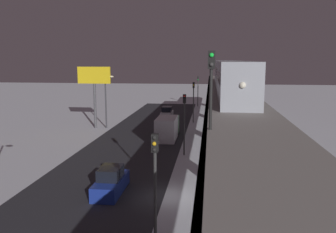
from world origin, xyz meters
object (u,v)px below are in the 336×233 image
Objects in this scene: traffic_light_far at (194,96)px; traffic_light_distant at (198,87)px; sedan_white_2 at (167,113)px; sedan_blue at (111,182)px; box_truck at (168,128)px; subway_train at (229,75)px; rail_signal at (211,76)px; traffic_light_near at (155,178)px; traffic_light_mid at (184,116)px; commercial_billboard at (94,81)px.

traffic_light_far and traffic_light_distant have the same top height.
sedan_white_2 is 0.96× the size of sedan_blue.
sedan_white_2 is 15.61m from box_truck.
subway_train is 9.22× the size of rail_signal.
sedan_white_2 is 0.61× the size of box_truck.
sedan_white_2 is 6.90m from traffic_light_far.
box_truck is 1.16× the size of traffic_light_near.
sedan_white_2 is 0.70× the size of traffic_light_distant.
sedan_white_2 is 0.70× the size of traffic_light_near.
sedan_blue is 0.73× the size of traffic_light_near.
traffic_light_mid and traffic_light_far have the same top height.
rail_signal is 0.45× the size of commercial_billboard.
traffic_light_mid is (2.65, -18.18, -4.90)m from rail_signal.
rail_signal is at bearing -43.12° from sedan_blue.
traffic_light_mid is at bearing 52.84° from subway_train.
box_truck is 1.16× the size of traffic_light_mid.
traffic_light_near is 1.00× the size of traffic_light_mid.
rail_signal is 57.73m from traffic_light_distant.
traffic_light_near is at bearing 113.00° from commercial_billboard.
subway_train reaches higher than sedan_blue.
commercial_billboard is (11.27, -5.36, 5.48)m from box_truck.
traffic_light_far is at bearing -85.99° from rail_signal.
traffic_light_distant reaches higher than sedan_white_2.
traffic_light_mid is at bearing 90.00° from traffic_light_distant.
sedan_white_2 is at bearing -38.47° from traffic_light_far.
commercial_billboard is (13.97, 26.02, 2.63)m from traffic_light_distant.
sedan_white_2 is at bearing -61.03° from subway_train.
traffic_light_far is 15.58m from commercial_billboard.
box_truck is 13.63m from commercial_billboard.
traffic_light_near and traffic_light_far have the same top height.
subway_train is at bearing -94.93° from rail_signal.
box_truck reaches higher than sedan_white_2.
traffic_light_near reaches higher than box_truck.
traffic_light_far is 1.00× the size of traffic_light_distant.
sedan_blue is 0.73× the size of traffic_light_mid.
traffic_light_mid reaches higher than sedan_blue.
rail_signal is 0.86× the size of sedan_blue.
subway_train reaches higher than traffic_light_far.
rail_signal is at bearing 85.07° from subway_train.
subway_train is 26.65m from traffic_light_near.
commercial_billboard is at bearing -20.43° from subway_train.
rail_signal is 35.63m from commercial_billboard.
rail_signal is 0.89× the size of sedan_white_2.
rail_signal is at bearing -151.22° from traffic_light_near.
box_truck reaches higher than sedan_blue.
rail_signal is 5.76m from traffic_light_near.
traffic_light_near is 39.28m from traffic_light_far.
traffic_light_far reaches higher than box_truck.
traffic_light_far is (-4.70, -30.94, 3.40)m from sedan_blue.
traffic_light_mid reaches higher than box_truck.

